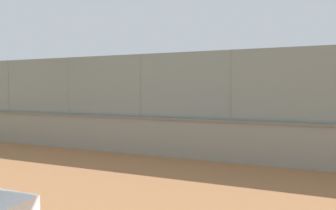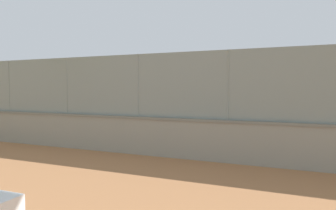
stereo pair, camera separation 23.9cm
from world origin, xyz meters
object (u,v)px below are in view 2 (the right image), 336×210
object	(u,v)px
player_at_service_line	(234,109)
player_baseline_waiting	(112,111)
player_crossing_court	(158,116)
sports_ball	(157,126)
courtside_bench	(54,130)

from	to	relation	value
player_at_service_line	player_baseline_waiting	size ratio (longest dim) A/B	1.01
player_crossing_court	player_at_service_line	distance (m)	8.46
player_crossing_court	sports_ball	world-z (taller)	player_crossing_court
player_crossing_court	courtside_bench	xyz separation A→B (m)	(4.06, 2.02, -0.57)
player_at_service_line	player_baseline_waiting	distance (m)	8.03
player_at_service_line	courtside_bench	distance (m)	11.88
player_at_service_line	player_crossing_court	bearing A→B (deg)	76.72
player_at_service_line	player_baseline_waiting	xyz separation A→B (m)	(6.64, 4.52, -0.01)
player_at_service_line	player_baseline_waiting	bearing A→B (deg)	34.29
courtside_bench	player_at_service_line	bearing A→B (deg)	-120.37
player_crossing_court	player_at_service_line	size ratio (longest dim) A/B	1.13
player_crossing_court	player_baseline_waiting	distance (m)	5.98
sports_ball	courtside_bench	size ratio (longest dim) A/B	0.08
player_baseline_waiting	sports_ball	size ratio (longest dim) A/B	12.02
player_at_service_line	courtside_bench	size ratio (longest dim) A/B	0.95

